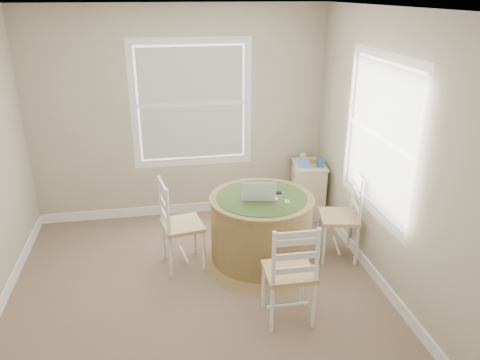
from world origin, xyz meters
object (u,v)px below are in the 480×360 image
object	(u,v)px
laptop	(258,195)
corner_chest	(308,189)
chair_right	(339,216)
chair_left	(182,224)
chair_near	(289,271)
round_table	(261,227)

from	to	relation	value
laptop	corner_chest	bearing A→B (deg)	-120.03
laptop	corner_chest	size ratio (longest dim) A/B	0.55
laptop	corner_chest	world-z (taller)	laptop
chair_right	corner_chest	size ratio (longest dim) A/B	1.37
chair_left	chair_near	size ratio (longest dim) A/B	1.00
chair_left	chair_near	bearing A→B (deg)	-150.28
round_table	chair_left	distance (m)	0.82
chair_right	laptop	xyz separation A→B (m)	(-0.89, -0.01, 0.32)
chair_right	corner_chest	bearing A→B (deg)	-168.61
chair_near	corner_chest	xyz separation A→B (m)	(0.81, 1.98, -0.13)
chair_left	corner_chest	distance (m)	1.92
laptop	chair_near	bearing A→B (deg)	104.66
round_table	laptop	bearing A→B (deg)	-146.37
chair_left	laptop	bearing A→B (deg)	-108.98
round_table	chair_left	bearing A→B (deg)	176.45
round_table	corner_chest	size ratio (longest dim) A/B	1.81
round_table	corner_chest	xyz separation A→B (m)	(0.85, 1.05, -0.07)
corner_chest	round_table	bearing A→B (deg)	-121.75
chair_right	corner_chest	xyz separation A→B (m)	(0.00, 1.06, -0.13)
round_table	laptop	world-z (taller)	laptop
corner_chest	chair_left	bearing A→B (deg)	-143.08
chair_right	laptop	bearing A→B (deg)	-77.75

